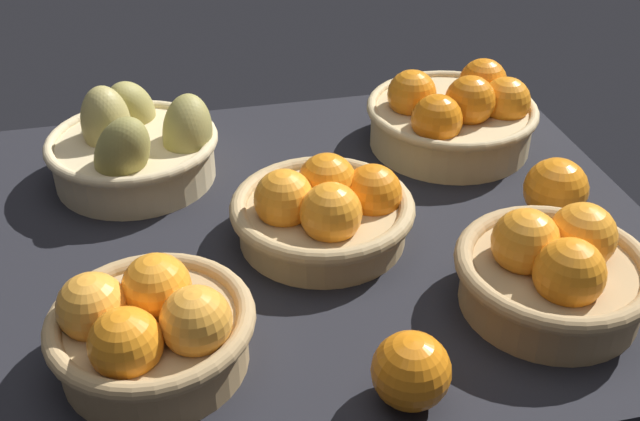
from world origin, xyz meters
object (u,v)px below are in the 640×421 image
at_px(basket_near_left, 454,116).
at_px(loose_orange_front_gap, 411,371).
at_px(basket_near_right_pears, 135,146).
at_px(basket_center, 323,210).
at_px(loose_orange_back_gap, 556,189).
at_px(basket_far_right, 150,328).
at_px(basket_far_left, 554,271).

xyz_separation_m(basket_near_left, loose_orange_front_gap, (0.22, 0.46, -0.01)).
xyz_separation_m(basket_near_left, basket_near_right_pears, (0.45, -0.01, -0.00)).
bearing_deg(basket_near_right_pears, basket_center, 137.53).
xyz_separation_m(loose_orange_front_gap, loose_orange_back_gap, (-0.27, -0.25, 0.00)).
relative_size(basket_near_left, basket_near_right_pears, 1.00).
height_order(basket_far_right, loose_orange_back_gap, basket_far_right).
xyz_separation_m(basket_center, basket_near_left, (-0.24, -0.19, 0.01)).
xyz_separation_m(basket_near_right_pears, loose_orange_front_gap, (-0.24, 0.47, -0.01)).
xyz_separation_m(basket_far_right, loose_orange_front_gap, (-0.23, 0.10, -0.01)).
bearing_deg(loose_orange_back_gap, loose_orange_front_gap, 42.75).
height_order(basket_far_left, basket_near_right_pears, basket_near_right_pears).
relative_size(basket_center, loose_orange_back_gap, 2.78).
relative_size(basket_center, basket_far_right, 1.10).
bearing_deg(basket_far_left, basket_center, -39.52).
distance_m(basket_center, basket_far_left, 0.27).
distance_m(basket_center, loose_orange_front_gap, 0.27).
xyz_separation_m(basket_near_right_pears, loose_orange_back_gap, (-0.51, 0.22, -0.01)).
distance_m(basket_near_left, basket_far_right, 0.57).
bearing_deg(basket_center, loose_orange_back_gap, 176.57).
bearing_deg(basket_near_right_pears, basket_far_right, 90.78).
bearing_deg(loose_orange_front_gap, basket_center, -85.58).
xyz_separation_m(basket_far_left, basket_far_right, (0.42, -0.00, 0.00)).
height_order(basket_near_left, loose_orange_back_gap, basket_near_left).
height_order(basket_near_right_pears, loose_orange_back_gap, basket_near_right_pears).
bearing_deg(basket_far_right, loose_orange_back_gap, -163.09).
height_order(basket_far_right, basket_near_right_pears, basket_near_right_pears).
bearing_deg(basket_center, basket_near_right_pears, -42.47).
bearing_deg(basket_center, basket_far_right, 39.19).
relative_size(basket_center, basket_near_left, 0.90).
height_order(basket_far_right, loose_orange_front_gap, basket_far_right).
distance_m(basket_far_left, loose_orange_front_gap, 0.21).
bearing_deg(loose_orange_front_gap, loose_orange_back_gap, -137.25).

